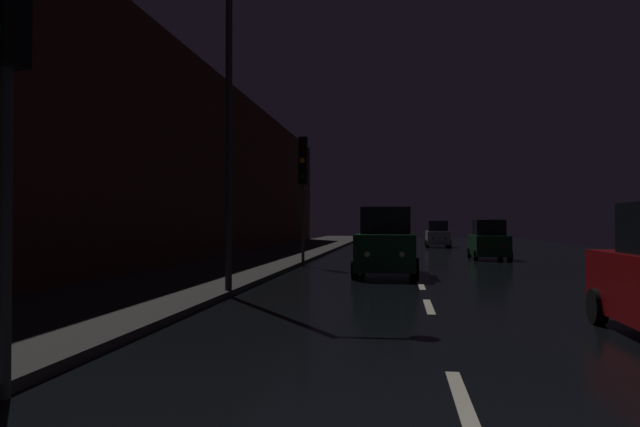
% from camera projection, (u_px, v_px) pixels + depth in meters
% --- Properties ---
extents(ground, '(25.82, 84.00, 0.02)m').
position_uv_depth(ground, '(412.00, 261.00, 27.17)').
color(ground, black).
extents(sidewalk_left, '(4.40, 84.00, 0.15)m').
position_uv_depth(sidewalk_left, '(268.00, 258.00, 28.05)').
color(sidewalk_left, '#33302D').
rests_on(sidewalk_left, ground).
extents(building_facade_left, '(0.80, 63.00, 8.70)m').
position_uv_depth(building_facade_left, '(190.00, 160.00, 24.99)').
color(building_facade_left, '#472319').
rests_on(building_facade_left, ground).
extents(lane_centerline, '(0.16, 12.90, 0.01)m').
position_uv_depth(lane_centerline, '(431.00, 312.00, 11.56)').
color(lane_centerline, beige).
rests_on(lane_centerline, ground).
extents(traffic_light_far_left, '(0.33, 0.47, 5.17)m').
position_uv_depth(traffic_light_far_left, '(303.00, 172.00, 23.84)').
color(traffic_light_far_left, '#38383A').
rests_on(traffic_light_far_left, ground).
extents(traffic_light_near_left, '(0.38, 0.48, 5.21)m').
position_uv_depth(traffic_light_near_left, '(6.00, 17.00, 5.97)').
color(traffic_light_near_left, '#38383A').
rests_on(traffic_light_near_left, ground).
extents(streetlamp_overhead, '(1.70, 0.44, 8.07)m').
position_uv_depth(streetlamp_overhead, '(246.00, 74.00, 14.11)').
color(streetlamp_overhead, '#2D2D30').
rests_on(streetlamp_overhead, ground).
extents(car_approaching_headlights, '(2.06, 4.46, 2.25)m').
position_uv_depth(car_approaching_headlights, '(386.00, 244.00, 19.84)').
color(car_approaching_headlights, '#0F3819').
rests_on(car_approaching_headlights, ground).
extents(car_distant_taillights, '(1.69, 3.65, 1.84)m').
position_uv_depth(car_distant_taillights, '(437.00, 235.00, 42.12)').
color(car_distant_taillights, '#A5A8AD').
rests_on(car_distant_taillights, ground).
extents(car_parked_right_far, '(1.71, 3.70, 1.86)m').
position_uv_depth(car_parked_right_far, '(488.00, 241.00, 28.30)').
color(car_parked_right_far, '#0F3819').
rests_on(car_parked_right_far, ground).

